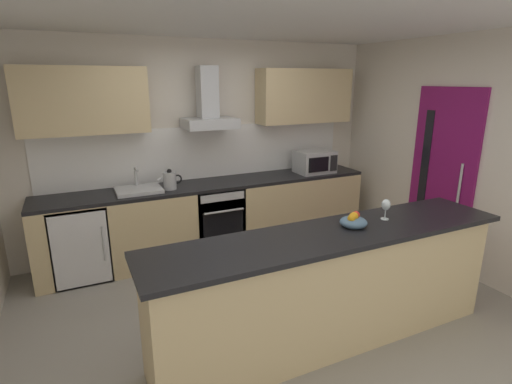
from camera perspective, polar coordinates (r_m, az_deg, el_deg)
ground at (r=3.94m, az=2.13°, el=-16.92°), size 5.64×4.74×0.02m
ceiling at (r=3.34m, az=2.64°, el=24.23°), size 5.64×4.74×0.02m
wall_back at (r=5.16m, az=-7.67°, el=6.59°), size 5.64×0.12×2.60m
wall_right at (r=4.97m, az=27.60°, el=4.54°), size 0.12×4.74×2.60m
backsplash_tile at (r=5.11m, az=-7.39°, el=5.70°), size 3.95×0.02×0.66m
counter_back at (r=5.02m, az=-5.97°, el=-3.64°), size 4.09×0.60×0.90m
counter_island at (r=3.36m, az=10.71°, el=-13.41°), size 3.06×0.64×0.98m
upper_cabinets at (r=4.88m, az=-7.08°, el=13.29°), size 4.03×0.32×0.70m
side_door at (r=5.06m, az=25.16°, el=1.87°), size 0.08×0.85×2.05m
oven at (r=4.99m, az=-5.92°, el=-3.64°), size 0.60×0.62×0.80m
refrigerator at (r=4.76m, az=-24.03°, el=-6.45°), size 0.58×0.60×0.85m
microwave at (r=5.44m, az=8.46°, el=4.35°), size 0.50×0.38×0.30m
sink at (r=4.66m, az=-16.58°, el=0.38°), size 0.50×0.40×0.26m
kettle at (r=4.66m, az=-12.31°, el=1.66°), size 0.29×0.15×0.24m
range_hood at (r=4.84m, az=-6.90°, el=11.81°), size 0.62×0.45×0.72m
wine_glass at (r=3.50m, az=18.23°, el=-1.86°), size 0.08×0.08×0.18m
fruit_bowl at (r=3.29m, az=13.88°, el=-4.12°), size 0.22×0.22×0.13m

